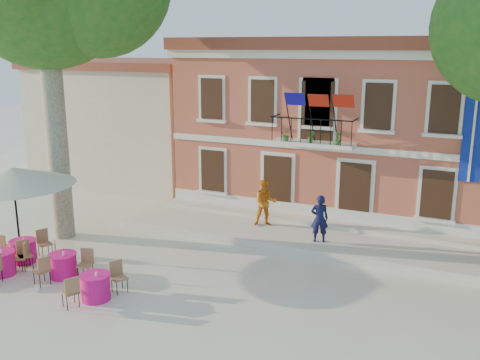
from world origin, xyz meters
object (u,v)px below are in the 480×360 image
at_px(cafe_table_0, 23,250).
at_px(patio_umbrella, 13,176).
at_px(pedestrian_navy, 320,219).
at_px(cafe_table_1, 1,262).
at_px(cafe_table_3, 63,264).
at_px(cafe_table_4, 95,286).
at_px(pedestrian_orange, 265,203).

bearing_deg(cafe_table_0, patio_umbrella, 143.85).
relative_size(pedestrian_navy, cafe_table_1, 0.93).
height_order(cafe_table_3, cafe_table_4, same).
xyz_separation_m(cafe_table_3, cafe_table_4, (1.96, -0.82, -0.01)).
bearing_deg(pedestrian_orange, cafe_table_4, -136.66).
relative_size(pedestrian_navy, cafe_table_0, 0.93).
bearing_deg(cafe_table_3, cafe_table_0, 169.66).
xyz_separation_m(cafe_table_1, cafe_table_3, (1.93, 0.69, 0.00)).
bearing_deg(cafe_table_4, pedestrian_navy, 53.77).
height_order(patio_umbrella, cafe_table_3, patio_umbrella).
relative_size(pedestrian_navy, cafe_table_3, 0.96).
relative_size(pedestrian_orange, cafe_table_4, 0.97).
relative_size(cafe_table_1, cafe_table_4, 0.98).
bearing_deg(patio_umbrella, cafe_table_4, -20.03).
xyz_separation_m(pedestrian_navy, cafe_table_0, (-8.80, -5.30, -0.74)).
height_order(pedestrian_orange, cafe_table_4, pedestrian_orange).
bearing_deg(cafe_table_3, pedestrian_orange, 56.72).
bearing_deg(patio_umbrella, cafe_table_1, -60.96).
bearing_deg(cafe_table_1, pedestrian_orange, 49.26).
relative_size(cafe_table_0, cafe_table_4, 0.98).
relative_size(cafe_table_0, cafe_table_1, 0.99).
distance_m(pedestrian_navy, cafe_table_4, 8.09).
xyz_separation_m(pedestrian_navy, cafe_table_1, (-8.65, -6.37, -0.74)).
relative_size(pedestrian_navy, pedestrian_orange, 0.94).
xyz_separation_m(pedestrian_navy, cafe_table_4, (-4.76, -6.50, -0.75)).
xyz_separation_m(patio_umbrella, cafe_table_0, (0.74, -0.54, -2.38)).
bearing_deg(patio_umbrella, cafe_table_0, -36.15).
distance_m(cafe_table_1, cafe_table_3, 2.05).
bearing_deg(pedestrian_orange, cafe_table_3, -152.37).
bearing_deg(pedestrian_navy, cafe_table_4, 32.14).
distance_m(pedestrian_navy, cafe_table_3, 8.83).
bearing_deg(cafe_table_3, patio_umbrella, 161.93).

